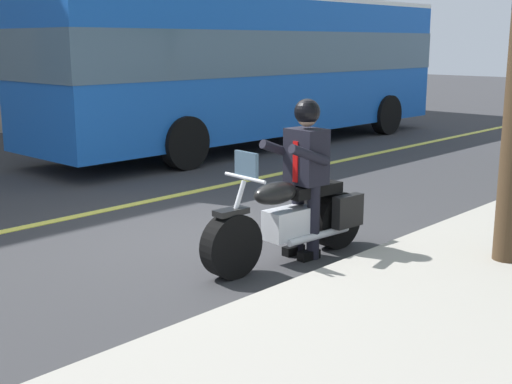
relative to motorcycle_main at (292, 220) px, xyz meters
name	(u,v)px	position (x,y,z in m)	size (l,w,h in m)	color
ground_plane	(202,238)	(0.12, -1.33, -0.45)	(80.00, 80.00, 0.00)	#333335
lane_center_stripe	(107,210)	(0.12, -3.33, -0.45)	(60.00, 0.16, 0.01)	#E5DB4C
motorcycle_main	(292,220)	(0.00, 0.00, 0.00)	(2.22, 0.72, 1.26)	black
rider_main	(305,164)	(-0.19, 0.01, 0.58)	(0.66, 0.59, 1.74)	black
bus_near	(257,62)	(-5.91, -6.11, 1.42)	(11.05, 2.70, 3.30)	blue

